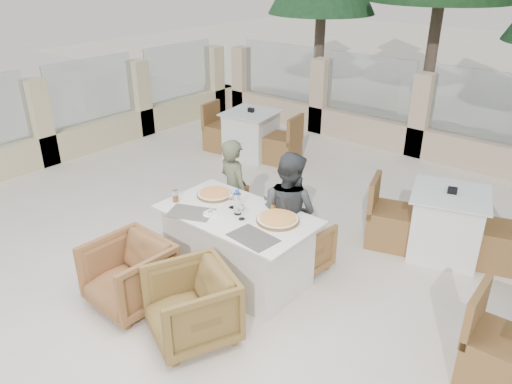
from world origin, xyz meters
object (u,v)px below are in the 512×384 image
Objects in this scene: diner_left at (234,192)px; wine_glass_near at (242,211)px; pizza_left at (214,194)px; armchair_far_right at (297,246)px; wine_glass_centre at (232,200)px; pizza_right at (278,219)px; beer_glass_right at (274,204)px; dining_table at (238,246)px; water_bottle at (237,202)px; armchair_far_left at (251,217)px; beer_glass_left at (176,196)px; bg_table_b at (446,224)px; bg_table_a at (251,134)px; armchair_near_right at (191,306)px; armchair_near_left at (129,275)px; diner_right at (288,213)px; olive_dish at (210,213)px.

wine_glass_near is at bearing 152.33° from diner_left.
armchair_far_right is at bearing 24.88° from pizza_left.
pizza_left is 2.03× the size of wine_glass_centre.
pizza_right is 0.24m from beer_glass_right.
diner_left is at bearing 134.48° from dining_table.
water_bottle is 1.07m from armchair_far_left.
wine_glass_centre reaches higher than beer_glass_left.
bg_table_b is at bearing 41.29° from pizza_left.
diner_left is at bearing -62.48° from bg_table_a.
wine_glass_near is at bearing -146.73° from pizza_right.
wine_glass_centre is 0.25× the size of armchair_near_right.
armchair_near_left reaches higher than armchair_far_left.
beer_glass_left is 0.18× the size of armchair_near_left.
armchair_far_right is at bearing 94.94° from pizza_right.
wine_glass_near is 1.25m from armchair_near_left.
diner_left is 0.78× the size of bg_table_b.
bg_table_a is at bearing -45.26° from diner_right.
bg_table_a is at bearing 128.97° from wine_glass_near.
wine_glass_near is 0.14× the size of diner_right.
water_bottle is at bearing 57.88° from diner_right.
diner_right is at bearing 59.08° from dining_table.
pizza_right is 0.33× the size of diner_left.
olive_dish is at bearing -64.93° from bg_table_a.
pizza_left is 0.35m from wine_glass_centre.
armchair_near_right is (0.42, -1.01, -0.53)m from wine_glass_centre.
diner_left reaches higher than pizza_left.
pizza_left is 0.59× the size of armchair_far_right.
water_bottle reaches higher than pizza_left.
armchair_far_left is (-0.46, 0.74, -0.63)m from water_bottle.
water_bottle reaches higher than armchair_far_left.
diner_right reaches higher than wine_glass_near.
beer_glass_left is 0.20× the size of armchair_far_right.
armchair_far_right is (0.83, -0.20, 0.02)m from armchair_far_left.
wine_glass_near is 0.11× the size of bg_table_b.
wine_glass_near is (0.11, -0.06, -0.04)m from water_bottle.
beer_glass_left is at bearing 33.35° from diner_right.
pizza_right is at bearing 107.32° from armchair_near_right.
pizza_left is 0.50m from water_bottle.
armchair_far_right is (0.57, 0.72, -0.50)m from olive_dish.
pizza_right is at bearing -139.53° from bg_table_b.
diner_right is (0.74, -0.25, 0.41)m from armchair_far_left.
armchair_near_right reaches higher than armchair_far_left.
armchair_near_left is at bearing 59.47° from diner_right.
armchair_near_right is at bearing 112.36° from armchair_far_left.
water_bottle is at bearing -25.78° from wine_glass_centre.
armchair_near_left is 3.49m from bg_table_b.
water_bottle is at bearing -60.67° from bg_table_a.
wine_glass_near is (0.24, -0.12, 0.00)m from wine_glass_centre.
pizza_right is at bearing -54.52° from bg_table_a.
pizza_right is 3.79m from bg_table_a.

